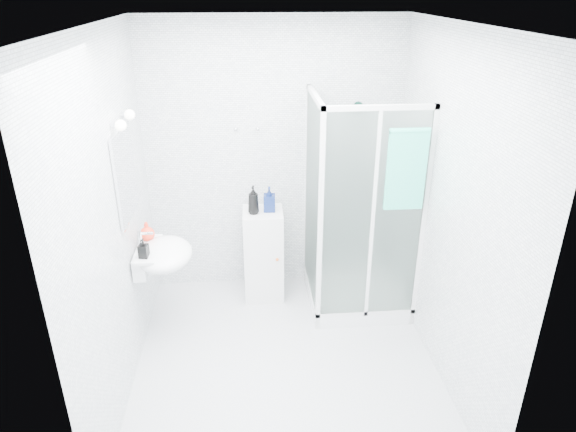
{
  "coord_description": "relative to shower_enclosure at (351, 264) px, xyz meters",
  "views": [
    {
      "loc": [
        -0.26,
        -3.32,
        2.83
      ],
      "look_at": [
        0.05,
        0.35,
        1.15
      ],
      "focal_mm": 32.0,
      "sensor_mm": 36.0,
      "label": 1
    }
  ],
  "objects": [
    {
      "name": "room",
      "position": [
        -0.67,
        -0.77,
        0.85
      ],
      "size": [
        2.4,
        2.6,
        2.6
      ],
      "color": "white",
      "rests_on": "ground"
    },
    {
      "name": "shower_enclosure",
      "position": [
        0.0,
        0.0,
        0.0
      ],
      "size": [
        0.9,
        0.95,
        2.0
      ],
      "color": "white",
      "rests_on": "ground"
    },
    {
      "name": "wall_basin",
      "position": [
        -1.66,
        -0.32,
        0.35
      ],
      "size": [
        0.46,
        0.56,
        0.35
      ],
      "color": "white",
      "rests_on": "ground"
    },
    {
      "name": "mirror",
      "position": [
        -1.85,
        -0.32,
        1.05
      ],
      "size": [
        0.02,
        0.6,
        0.7
      ],
      "primitive_type": "cube",
      "color": "white",
      "rests_on": "room"
    },
    {
      "name": "vanity_lights",
      "position": [
        -1.8,
        -0.32,
        1.47
      ],
      "size": [
        0.1,
        0.4,
        0.08
      ],
      "color": "silver",
      "rests_on": "room"
    },
    {
      "name": "wall_hooks",
      "position": [
        -0.92,
        0.49,
        1.17
      ],
      "size": [
        0.23,
        0.06,
        0.03
      ],
      "color": "silver",
      "rests_on": "room"
    },
    {
      "name": "storage_cabinet",
      "position": [
        -0.8,
        0.25,
        0.0
      ],
      "size": [
        0.38,
        0.4,
        0.9
      ],
      "rotation": [
        0.0,
        0.0,
        -0.01
      ],
      "color": "silver",
      "rests_on": "ground"
    },
    {
      "name": "hand_towel",
      "position": [
        0.31,
        -0.4,
        1.07
      ],
      "size": [
        0.31,
        0.05,
        0.66
      ],
      "color": "#35C9A8",
      "rests_on": "shower_enclosure"
    },
    {
      "name": "shampoo_bottle_a",
      "position": [
        -0.88,
        0.22,
        0.59
      ],
      "size": [
        0.12,
        0.12,
        0.27
      ],
      "primitive_type": "imported",
      "rotation": [
        0.0,
        0.0,
        -0.18
      ],
      "color": "black",
      "rests_on": "storage_cabinet"
    },
    {
      "name": "shampoo_bottle_b",
      "position": [
        -0.73,
        0.26,
        0.57
      ],
      "size": [
        0.11,
        0.11,
        0.23
      ],
      "primitive_type": "imported",
      "rotation": [
        0.0,
        0.0,
        -0.06
      ],
      "color": "#0D1D51",
      "rests_on": "storage_cabinet"
    },
    {
      "name": "soap_dispenser_orange",
      "position": [
        -1.78,
        -0.16,
        0.49
      ],
      "size": [
        0.13,
        0.13,
        0.16
      ],
      "primitive_type": "imported",
      "rotation": [
        0.0,
        0.0,
        -0.05
      ],
      "color": "#FF351E",
      "rests_on": "wall_basin"
    },
    {
      "name": "soap_dispenser_black",
      "position": [
        -1.76,
        -0.47,
        0.49
      ],
      "size": [
        0.08,
        0.09,
        0.16
      ],
      "primitive_type": "imported",
      "rotation": [
        0.0,
        0.0,
        -0.19
      ],
      "color": "black",
      "rests_on": "wall_basin"
    }
  ]
}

